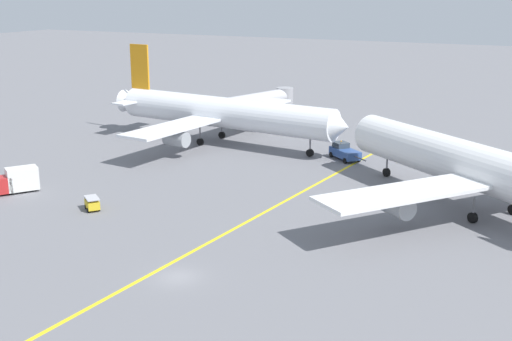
# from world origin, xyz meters

# --- Properties ---
(ground_plane) EXTENTS (600.00, 600.00, 0.00)m
(ground_plane) POSITION_xyz_m (0.00, 0.00, 0.00)
(ground_plane) COLOR slate
(taxiway_stripe) EXTENTS (10.57, 119.62, 0.01)m
(taxiway_stripe) POSITION_xyz_m (-1.91, 10.00, 0.00)
(taxiway_stripe) COLOR yellow
(taxiway_stripe) RESTS_ON ground
(airliner_at_gate_left) EXTENTS (49.55, 45.13, 17.20)m
(airliner_at_gate_left) POSITION_xyz_m (-24.70, 53.27, 5.72)
(airliner_at_gate_left) COLOR white
(airliner_at_gate_left) RESTS_ON ground
(airliner_being_pushed) EXTENTS (44.10, 42.84, 16.11)m
(airliner_being_pushed) POSITION_xyz_m (23.23, 34.03, 5.74)
(airliner_being_pushed) COLOR white
(airliner_being_pushed) RESTS_ON ground
(pushback_tug) EXTENTS (8.16, 7.12, 2.96)m
(pushback_tug) POSITION_xyz_m (-0.94, 52.29, 1.26)
(pushback_tug) COLOR #2D4C8C
(pushback_tug) RESTS_ON ground
(gse_baggage_cart_trailing) EXTENTS (3.12, 2.93, 1.71)m
(gse_baggage_cart_trailing) POSITION_xyz_m (-21.22, 12.55, 0.86)
(gse_baggage_cart_trailing) COLOR gold
(gse_baggage_cart_trailing) RESTS_ON ground
(gse_catering_truck_tall) EXTENTS (5.24, 6.19, 3.50)m
(gse_catering_truck_tall) POSITION_xyz_m (-35.68, 14.00, 1.76)
(gse_catering_truck_tall) COLOR red
(gse_catering_truck_tall) RESTS_ON ground
(jet_bridge) EXTENTS (9.60, 23.30, 5.80)m
(jet_bridge) POSITION_xyz_m (-29.89, 78.33, 4.02)
(jet_bridge) COLOR #B7B7BC
(jet_bridge) RESTS_ON ground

